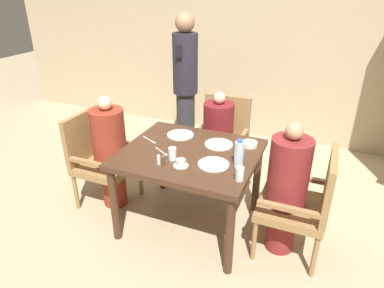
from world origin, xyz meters
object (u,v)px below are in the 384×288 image
object	(u,v)px
diner_in_left_chair	(110,152)
glass_tall_mid	(240,174)
chair_left_side	(99,156)
diner_in_far_chair	(218,139)
water_bottle	(239,154)
plate_main_left	(214,164)
bowl_small	(250,144)
plate_dessert_center	(219,144)
diner_in_right_chair	(286,188)
plate_main_right	(180,135)
standing_host	(185,83)
chair_far_side	(222,137)
teacup_with_saucer	(181,163)
chair_right_side	(304,201)

from	to	relation	value
diner_in_left_chair	glass_tall_mid	bearing A→B (deg)	-11.79
chair_left_side	diner_in_left_chair	xyz separation A→B (m)	(0.15, 0.00, 0.08)
diner_in_far_chair	water_bottle	distance (m)	1.01
plate_main_left	bowl_small	world-z (taller)	bowl_small
plate_dessert_center	glass_tall_mid	distance (m)	0.61
chair_left_side	water_bottle	world-z (taller)	water_bottle
chair_left_side	diner_in_far_chair	bearing A→B (deg)	37.99
plate_main_left	bowl_small	size ratio (longest dim) A/B	1.87
diner_in_right_chair	plate_dessert_center	world-z (taller)	diner_in_right_chair
plate_main_right	glass_tall_mid	world-z (taller)	glass_tall_mid
plate_main_left	plate_main_right	distance (m)	0.64
diner_in_right_chair	standing_host	xyz separation A→B (m)	(-1.46, 1.32, 0.36)
chair_far_side	diner_in_right_chair	size ratio (longest dim) A/B	0.81
plate_main_right	standing_host	bearing A→B (deg)	111.31
chair_far_side	teacup_with_saucer	size ratio (longest dim) A/B	7.76
diner_in_right_chair	teacup_with_saucer	bearing A→B (deg)	-162.18
chair_right_side	diner_in_right_chair	size ratio (longest dim) A/B	0.81
bowl_small	chair_far_side	bearing A→B (deg)	126.28
diner_in_right_chair	plate_main_right	distance (m)	1.10
diner_in_left_chair	diner_in_far_chair	bearing A→B (deg)	42.51
standing_host	glass_tall_mid	bearing A→B (deg)	-54.56
diner_in_far_chair	water_bottle	xyz separation A→B (m)	(0.45, -0.84, 0.32)
plate_main_right	plate_dessert_center	bearing A→B (deg)	-7.89
chair_right_side	glass_tall_mid	world-z (taller)	chair_right_side
bowl_small	diner_in_far_chair	bearing A→B (deg)	133.93
water_bottle	glass_tall_mid	distance (m)	0.23
chair_left_side	bowl_small	bearing A→B (deg)	11.90
water_bottle	chair_far_side	bearing A→B (deg)	114.68
chair_right_side	plate_main_right	xyz separation A→B (m)	(-1.20, 0.28, 0.25)
diner_in_left_chair	chair_right_side	bearing A→B (deg)	0.00
plate_main_right	water_bottle	world-z (taller)	water_bottle
plate_main_right	water_bottle	distance (m)	0.76
plate_main_right	teacup_with_saucer	distance (m)	0.59
chair_left_side	plate_main_left	distance (m)	1.29
diner_in_right_chair	chair_left_side	bearing A→B (deg)	180.00
diner_in_far_chair	chair_right_side	distance (m)	1.25
diner_in_far_chair	diner_in_right_chair	size ratio (longest dim) A/B	0.92
chair_far_side	chair_left_side	bearing A→B (deg)	-137.11
plate_dessert_center	chair_right_side	bearing A→B (deg)	-15.42
plate_main_left	teacup_with_saucer	size ratio (longest dim) A/B	2.07
standing_host	plate_dessert_center	bearing A→B (deg)	-53.65
plate_main_right	teacup_with_saucer	xyz separation A→B (m)	(0.25, -0.53, 0.02)
standing_host	bowl_small	world-z (taller)	standing_host
diner_in_right_chair	water_bottle	size ratio (longest dim) A/B	5.05
diner_in_far_chair	bowl_small	size ratio (longest dim) A/B	7.93
diner_in_left_chair	plate_main_left	bearing A→B (deg)	-7.24
teacup_with_saucer	bowl_small	bearing A→B (deg)	53.48
diner_in_left_chair	diner_in_right_chair	distance (m)	1.68
plate_main_right	diner_in_right_chair	bearing A→B (deg)	-14.66
teacup_with_saucer	standing_host	bearing A→B (deg)	112.56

